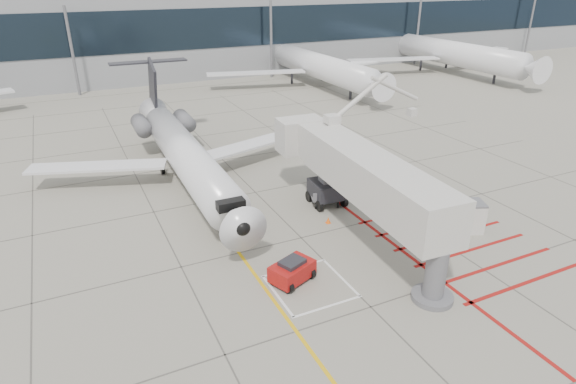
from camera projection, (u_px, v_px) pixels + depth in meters
name	position (u px, v px, depth m)	size (l,w,h in m)	color
ground_plane	(332.00, 268.00, 28.39)	(260.00, 260.00, 0.00)	gray
regional_jet	(192.00, 145.00, 36.21)	(24.76, 31.22, 8.18)	silver
jet_bridge	(372.00, 187.00, 29.67)	(9.11, 19.23, 7.69)	beige
pushback_tug	(292.00, 270.00, 26.96)	(2.47, 1.54, 1.44)	#A2110F
baggage_cart	(326.00, 197.00, 35.84)	(2.13, 1.34, 1.34)	#5C5C61
ground_power_unit	(462.00, 216.00, 32.19)	(2.64, 1.54, 2.09)	silver
cone_nose	(259.00, 218.00, 33.59)	(0.39, 0.39, 0.55)	#EC5C0C
cone_side	(328.00, 220.00, 33.46)	(0.33, 0.33, 0.46)	#FF5C0D
terminal_building	(185.00, 27.00, 86.84)	(180.00, 28.00, 14.00)	gray
terminal_glass_band	(207.00, 29.00, 74.90)	(180.00, 0.10, 6.00)	black
bg_aircraft_c	(313.00, 48.00, 73.09)	(32.81, 36.46, 10.94)	silver
bg_aircraft_d	(445.00, 36.00, 83.09)	(35.80, 39.78, 11.93)	silver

